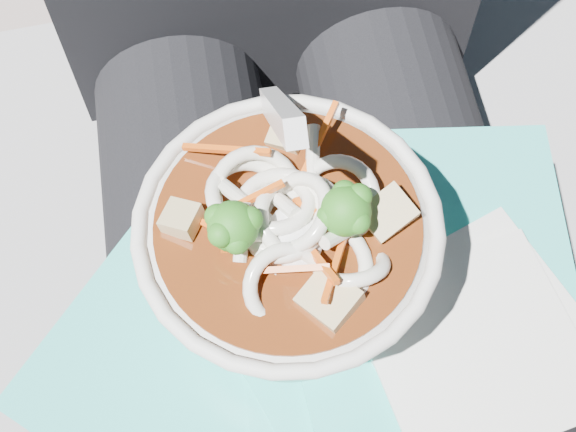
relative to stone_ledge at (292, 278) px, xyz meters
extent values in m
cube|color=gray|center=(0.00, 0.00, 0.00)|extent=(1.03, 0.57, 0.42)
cylinder|color=black|center=(-0.09, -0.15, 0.28)|extent=(0.14, 0.48, 0.14)
cylinder|color=black|center=(0.09, -0.15, 0.28)|extent=(0.14, 0.48, 0.14)
cube|color=#2CB9B0|center=(-0.03, -0.18, 0.35)|extent=(0.15, 0.13, 0.00)
cube|color=#2CB9B0|center=(0.05, -0.16, 0.36)|extent=(0.17, 0.18, 0.00)
cube|color=#2CB9B0|center=(-0.12, -0.19, 0.36)|extent=(0.20, 0.20, 0.00)
cube|color=#2CB9B0|center=(0.04, -0.16, 0.36)|extent=(0.21, 0.20, 0.00)
cube|color=#2CB9B0|center=(-0.01, -0.23, 0.36)|extent=(0.13, 0.15, 0.00)
cube|color=#2CB9B0|center=(0.07, -0.12, 0.36)|extent=(0.14, 0.11, 0.00)
cube|color=#2CB9B0|center=(0.07, -0.13, 0.36)|extent=(0.20, 0.20, 0.00)
cube|color=#2CB9B0|center=(0.02, -0.24, 0.37)|extent=(0.11, 0.15, 0.00)
cube|color=silver|center=(0.08, -0.21, 0.37)|extent=(0.17, 0.17, 0.00)
cube|color=silver|center=(0.08, -0.21, 0.37)|extent=(0.15, 0.15, 0.00)
torus|color=silver|center=(-0.03, -0.15, 0.46)|extent=(0.17, 0.17, 0.01)
cylinder|color=#4E200B|center=(-0.03, -0.15, 0.46)|extent=(0.15, 0.15, 0.01)
torus|color=silver|center=(-0.03, -0.15, 0.47)|extent=(0.07, 0.07, 0.01)
torus|color=silver|center=(-0.05, -0.14, 0.47)|extent=(0.06, 0.06, 0.03)
torus|color=silver|center=(-0.03, -0.14, 0.47)|extent=(0.05, 0.05, 0.02)
torus|color=silver|center=(-0.03, -0.15, 0.46)|extent=(0.06, 0.07, 0.05)
torus|color=silver|center=(0.00, -0.14, 0.47)|extent=(0.07, 0.06, 0.04)
torus|color=silver|center=(-0.03, -0.16, 0.47)|extent=(0.06, 0.06, 0.03)
torus|color=silver|center=(-0.04, -0.19, 0.46)|extent=(0.05, 0.05, 0.04)
torus|color=silver|center=(-0.03, -0.15, 0.47)|extent=(0.05, 0.06, 0.04)
torus|color=silver|center=(-0.04, -0.13, 0.47)|extent=(0.08, 0.07, 0.05)
torus|color=silver|center=(0.00, -0.18, 0.46)|extent=(0.06, 0.05, 0.05)
torus|color=silver|center=(-0.02, -0.15, 0.47)|extent=(0.05, 0.05, 0.04)
torus|color=silver|center=(-0.02, -0.18, 0.46)|extent=(0.08, 0.08, 0.02)
cylinder|color=silver|center=(0.00, -0.16, 0.47)|extent=(0.04, 0.03, 0.03)
cylinder|color=silver|center=(-0.03, -0.14, 0.47)|extent=(0.02, 0.04, 0.02)
cylinder|color=silver|center=(-0.05, -0.14, 0.47)|extent=(0.04, 0.03, 0.02)
cylinder|color=silver|center=(-0.02, -0.16, 0.47)|extent=(0.03, 0.03, 0.03)
cylinder|color=silver|center=(-0.06, -0.16, 0.47)|extent=(0.02, 0.03, 0.02)
cylinder|color=silver|center=(-0.01, -0.12, 0.47)|extent=(0.02, 0.04, 0.02)
cylinder|color=#7BA14E|center=(0.00, -0.16, 0.47)|extent=(0.01, 0.01, 0.02)
sphere|color=#195F15|center=(0.00, -0.16, 0.48)|extent=(0.03, 0.03, 0.03)
sphere|color=#195F15|center=(0.00, -0.17, 0.49)|extent=(0.01, 0.01, 0.01)
sphere|color=#195F15|center=(0.00, -0.15, 0.49)|extent=(0.01, 0.01, 0.01)
sphere|color=#195F15|center=(-0.01, -0.16, 0.48)|extent=(0.01, 0.01, 0.01)
sphere|color=#195F15|center=(0.01, -0.15, 0.49)|extent=(0.01, 0.01, 0.01)
cylinder|color=#7BA14E|center=(-0.06, -0.16, 0.47)|extent=(0.01, 0.01, 0.02)
sphere|color=#195F15|center=(-0.06, -0.16, 0.48)|extent=(0.03, 0.03, 0.03)
sphere|color=#195F15|center=(-0.05, -0.16, 0.49)|extent=(0.01, 0.01, 0.01)
sphere|color=#195F15|center=(-0.07, -0.15, 0.49)|extent=(0.01, 0.01, 0.01)
sphere|color=#195F15|center=(-0.06, -0.17, 0.48)|extent=(0.01, 0.01, 0.01)
sphere|color=#195F15|center=(-0.07, -0.16, 0.49)|extent=(0.01, 0.01, 0.01)
cube|color=#DA5412|center=(-0.07, -0.14, 0.47)|extent=(0.00, 0.06, 0.02)
cube|color=#DA5412|center=(0.00, -0.11, 0.47)|extent=(0.03, 0.04, 0.02)
cube|color=#DA5412|center=(-0.02, -0.17, 0.47)|extent=(0.02, 0.05, 0.02)
cube|color=#DA5412|center=(-0.06, -0.11, 0.47)|extent=(0.05, 0.02, 0.01)
cube|color=#DA5412|center=(-0.05, -0.14, 0.48)|extent=(0.04, 0.01, 0.02)
cube|color=#DA5412|center=(-0.07, -0.15, 0.47)|extent=(0.03, 0.03, 0.02)
cube|color=#DA5412|center=(-0.02, -0.16, 0.47)|extent=(0.01, 0.04, 0.01)
cube|color=#DA5412|center=(-0.01, -0.18, 0.47)|extent=(0.03, 0.05, 0.01)
cube|color=#DA5412|center=(0.00, -0.14, 0.47)|extent=(0.05, 0.03, 0.02)
cube|color=#DA5412|center=(-0.03, -0.18, 0.47)|extent=(0.04, 0.01, 0.01)
cube|color=tan|center=(0.02, -0.16, 0.47)|extent=(0.04, 0.03, 0.02)
cube|color=tan|center=(-0.02, -0.10, 0.47)|extent=(0.03, 0.02, 0.02)
cube|color=tan|center=(-0.09, -0.14, 0.47)|extent=(0.03, 0.03, 0.02)
cube|color=tan|center=(-0.02, -0.20, 0.46)|extent=(0.04, 0.04, 0.02)
ellipsoid|color=white|center=(-0.03, -0.16, 0.47)|extent=(0.03, 0.04, 0.01)
cube|color=white|center=(-0.03, -0.12, 0.52)|extent=(0.01, 0.10, 0.11)
camera|label=1|loc=(-0.06, -0.34, 0.86)|focal=50.00mm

